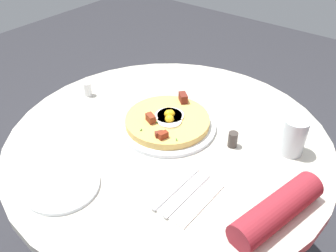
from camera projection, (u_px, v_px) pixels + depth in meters
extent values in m
cylinder|color=beige|center=(169.00, 140.00, 1.08)|extent=(0.97, 0.97, 0.03)
cylinder|color=#333338|center=(168.00, 219.00, 1.30)|extent=(0.12, 0.12, 0.72)
cylinder|color=maroon|center=(277.00, 210.00, 0.80)|extent=(0.27, 0.13, 0.07)
cylinder|color=white|center=(167.00, 125.00, 1.10)|extent=(0.30, 0.30, 0.01)
cylinder|color=#DFB35A|center=(167.00, 121.00, 1.09)|extent=(0.26, 0.26, 0.02)
cylinder|color=white|center=(171.00, 116.00, 1.09)|extent=(0.08, 0.08, 0.01)
sphere|color=yellow|center=(171.00, 114.00, 1.09)|extent=(0.03, 0.03, 0.03)
cylinder|color=white|center=(169.00, 121.00, 1.07)|extent=(0.07, 0.07, 0.01)
sphere|color=yellow|center=(169.00, 119.00, 1.07)|extent=(0.03, 0.03, 0.03)
cylinder|color=white|center=(169.00, 116.00, 1.09)|extent=(0.08, 0.08, 0.01)
sphere|color=yellow|center=(169.00, 114.00, 1.09)|extent=(0.03, 0.03, 0.03)
cube|color=maroon|center=(163.00, 135.00, 1.00)|extent=(0.03, 0.02, 0.02)
cube|color=maroon|center=(159.00, 134.00, 1.01)|extent=(0.03, 0.02, 0.02)
cube|color=maroon|center=(151.00, 118.00, 1.06)|extent=(0.03, 0.04, 0.02)
cube|color=maroon|center=(183.00, 98.00, 1.15)|extent=(0.04, 0.04, 0.03)
cube|color=#387F2D|center=(176.00, 139.00, 1.00)|extent=(0.01, 0.01, 0.00)
cube|color=#387F2D|center=(141.00, 130.00, 1.03)|extent=(0.01, 0.01, 0.00)
cube|color=#387F2D|center=(156.00, 122.00, 1.06)|extent=(0.01, 0.01, 0.00)
cylinder|color=white|center=(62.00, 186.00, 0.90)|extent=(0.19, 0.19, 0.01)
cube|color=white|center=(182.00, 193.00, 0.88)|extent=(0.17, 0.14, 0.00)
cube|color=silver|center=(176.00, 188.00, 0.89)|extent=(0.18, 0.02, 0.00)
cube|color=silver|center=(188.00, 195.00, 0.87)|extent=(0.18, 0.02, 0.00)
cylinder|color=silver|center=(294.00, 137.00, 0.98)|extent=(0.07, 0.07, 0.11)
cylinder|color=white|center=(88.00, 89.00, 1.24)|extent=(0.03, 0.03, 0.05)
cylinder|color=#3F3833|center=(233.00, 139.00, 1.02)|extent=(0.03, 0.03, 0.05)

